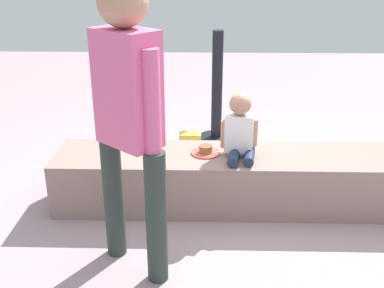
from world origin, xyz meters
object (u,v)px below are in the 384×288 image
(water_bottle_far_side, at_px, (163,157))
(party_cup_red, at_px, (337,149))
(gift_bag, at_px, (190,147))
(cake_plate, at_px, (206,151))
(child_seated, at_px, (240,130))
(water_bottle_near_gift, at_px, (171,162))
(handbag_black_leather, at_px, (118,159))
(adult_standing, at_px, (128,107))
(cake_box_white, at_px, (265,166))

(water_bottle_far_side, xyz_separation_m, party_cup_red, (1.69, 0.31, -0.03))
(gift_bag, relative_size, party_cup_red, 3.02)
(cake_plate, bearing_deg, water_bottle_far_side, 120.20)
(gift_bag, distance_m, water_bottle_far_side, 0.28)
(cake_plate, xyz_separation_m, party_cup_red, (1.30, 0.98, -0.39))
(child_seated, height_order, water_bottle_near_gift, child_seated)
(cake_plate, distance_m, handbag_black_leather, 1.02)
(cake_plate, bearing_deg, party_cup_red, 37.06)
(water_bottle_near_gift, distance_m, handbag_black_leather, 0.49)
(gift_bag, bearing_deg, adult_standing, -100.42)
(water_bottle_far_side, distance_m, handbag_black_leather, 0.42)
(gift_bag, height_order, water_bottle_far_side, gift_bag)
(cake_plate, distance_m, cake_box_white, 0.86)
(adult_standing, height_order, gift_bag, adult_standing)
(adult_standing, distance_m, handbag_black_leather, 1.70)
(cake_box_white, bearing_deg, cake_plate, -133.94)
(gift_bag, xyz_separation_m, party_cup_red, (1.44, 0.21, -0.09))
(handbag_black_leather, bearing_deg, party_cup_red, 11.48)
(adult_standing, height_order, water_bottle_near_gift, adult_standing)
(cake_plate, bearing_deg, cake_box_white, 46.06)
(water_bottle_near_gift, bearing_deg, party_cup_red, 15.72)
(handbag_black_leather, bearing_deg, water_bottle_near_gift, -3.10)
(gift_bag, relative_size, handbag_black_leather, 1.00)
(gift_bag, height_order, water_bottle_near_gift, gift_bag)
(child_seated, relative_size, adult_standing, 0.28)
(party_cup_red, height_order, handbag_black_leather, handbag_black_leather)
(party_cup_red, bearing_deg, gift_bag, -171.86)
(adult_standing, height_order, handbag_black_leather, adult_standing)
(water_bottle_far_side, bearing_deg, cake_plate, -59.80)
(child_seated, relative_size, gift_bag, 1.48)
(party_cup_red, xyz_separation_m, handbag_black_leather, (-2.09, -0.43, 0.06))
(child_seated, height_order, gift_bag, child_seated)
(child_seated, bearing_deg, cake_plate, 171.10)
(child_seated, distance_m, gift_bag, 1.03)
(water_bottle_far_side, height_order, handbag_black_leather, handbag_black_leather)
(child_seated, height_order, adult_standing, adult_standing)
(water_bottle_near_gift, height_order, water_bottle_far_side, water_bottle_near_gift)
(adult_standing, distance_m, party_cup_red, 2.69)
(adult_standing, bearing_deg, gift_bag, 79.58)
(water_bottle_far_side, xyz_separation_m, handbag_black_leather, (-0.40, -0.12, 0.03))
(water_bottle_near_gift, relative_size, cake_box_white, 0.72)
(cake_plate, height_order, water_bottle_far_side, cake_plate)
(gift_bag, xyz_separation_m, handbag_black_leather, (-0.65, -0.22, -0.03))
(adult_standing, bearing_deg, handbag_black_leather, 104.65)
(water_bottle_near_gift, xyz_separation_m, party_cup_red, (1.60, 0.45, -0.05))
(cake_box_white, bearing_deg, water_bottle_far_side, 172.79)
(party_cup_red, distance_m, cake_box_white, 0.88)
(adult_standing, distance_m, cake_box_white, 1.94)
(party_cup_red, bearing_deg, cake_box_white, -150.85)
(water_bottle_near_gift, bearing_deg, cake_box_white, 1.66)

